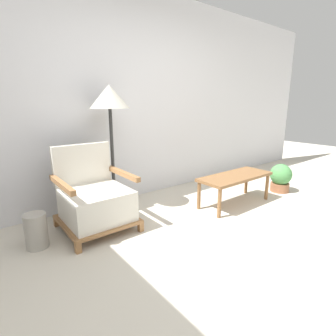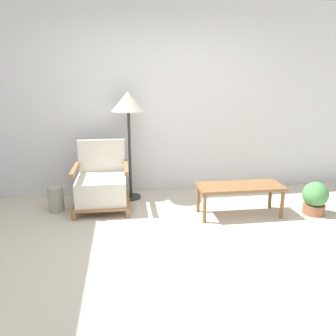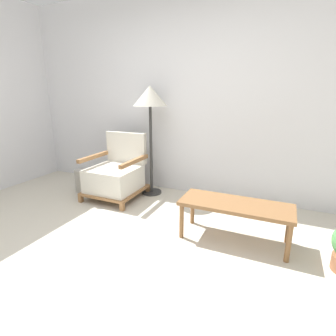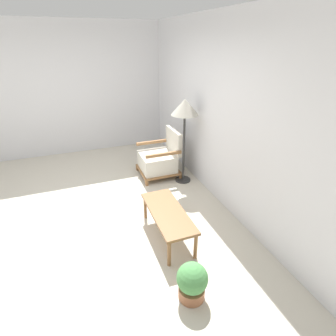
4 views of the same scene
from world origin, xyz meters
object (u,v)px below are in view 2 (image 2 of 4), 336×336
object	(u,v)px
vase	(56,199)
potted_plant	(315,198)
floor_lamp	(128,107)
armchair	(102,185)
coffee_table	(240,189)

from	to	relation	value
vase	potted_plant	distance (m)	3.25
floor_lamp	vase	size ratio (longest dim) A/B	4.60
vase	floor_lamp	bearing A→B (deg)	20.10
potted_plant	armchair	bearing A→B (deg)	167.81
armchair	coffee_table	size ratio (longest dim) A/B	0.82
floor_lamp	potted_plant	bearing A→B (deg)	-21.50
armchair	floor_lamp	world-z (taller)	floor_lamp
coffee_table	vase	xyz separation A→B (m)	(-2.27, 0.44, -0.18)
floor_lamp	armchair	bearing A→B (deg)	-139.82
armchair	vase	bearing A→B (deg)	-176.86
armchair	vase	size ratio (longest dim) A/B	2.66
vase	coffee_table	bearing A→B (deg)	-10.88
floor_lamp	potted_plant	xyz separation A→B (m)	(2.25, -0.89, -1.07)
floor_lamp	coffee_table	size ratio (longest dim) A/B	1.42
armchair	floor_lamp	bearing A→B (deg)	40.18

